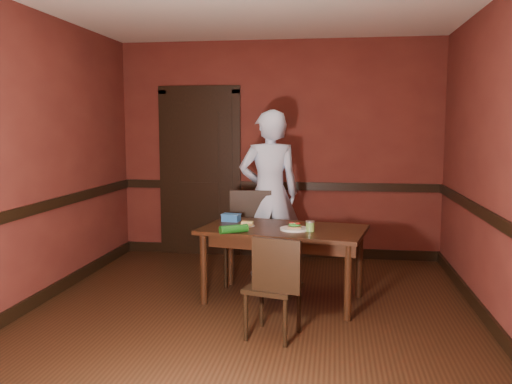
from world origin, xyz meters
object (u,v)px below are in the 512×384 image
(chair_far, at_px, (246,238))
(food_tub, at_px, (231,217))
(person, at_px, (269,194))
(dining_table, at_px, (283,264))
(chair_near, at_px, (273,286))
(cheese_saucer, at_px, (247,224))
(sandwich_plate, at_px, (295,228))
(sauce_jar, at_px, (310,226))

(chair_far, bearing_deg, food_tub, -118.47)
(person, relative_size, food_tub, 9.27)
(dining_table, bearing_deg, chair_far, 140.69)
(dining_table, height_order, food_tub, food_tub)
(chair_far, bearing_deg, person, 53.33)
(dining_table, bearing_deg, chair_near, -79.34)
(cheese_saucer, bearing_deg, chair_far, 100.84)
(sandwich_plate, xyz_separation_m, cheese_saucer, (-0.46, 0.12, -0.00))
(chair_near, bearing_deg, sauce_jar, -93.91)
(chair_near, xyz_separation_m, sandwich_plate, (0.11, 0.80, 0.31))
(sauce_jar, bearing_deg, food_tub, 153.18)
(dining_table, distance_m, chair_near, 0.90)
(chair_near, distance_m, sandwich_plate, 0.87)
(cheese_saucer, bearing_deg, food_tub, 130.35)
(chair_near, height_order, person, person)
(chair_far, xyz_separation_m, cheese_saucer, (0.09, -0.49, 0.24))
(chair_near, distance_m, cheese_saucer, 1.04)
(person, xyz_separation_m, cheese_saucer, (-0.11, -0.82, -0.19))
(person, distance_m, sauce_jar, 1.12)
(sauce_jar, height_order, cheese_saucer, sauce_jar)
(food_tub, bearing_deg, cheese_saucer, -39.35)
(person, height_order, food_tub, person)
(person, distance_m, cheese_saucer, 0.85)
(dining_table, xyz_separation_m, cheese_saucer, (-0.35, 0.03, 0.37))
(dining_table, bearing_deg, cheese_saucer, -174.84)
(chair_near, distance_m, food_tub, 1.33)
(chair_near, height_order, food_tub, chair_near)
(cheese_saucer, bearing_deg, sauce_jar, -15.71)
(chair_far, bearing_deg, sandwich_plate, -52.95)
(chair_near, relative_size, sandwich_plate, 3.07)
(chair_near, relative_size, food_tub, 4.17)
(chair_far, xyz_separation_m, sauce_jar, (0.70, -0.66, 0.27))
(chair_near, xyz_separation_m, person, (-0.24, 1.75, 0.50))
(chair_far, bearing_deg, dining_table, -54.81)
(sandwich_plate, relative_size, sauce_jar, 2.78)
(sauce_jar, distance_m, cheese_saucer, 0.63)
(dining_table, relative_size, cheese_saucer, 10.48)
(dining_table, distance_m, food_tub, 0.73)
(dining_table, relative_size, sauce_jar, 15.60)
(chair_far, relative_size, sauce_jar, 10.01)
(chair_far, xyz_separation_m, sandwich_plate, (0.55, -0.61, 0.24))
(person, xyz_separation_m, sauce_jar, (0.49, -0.99, -0.16))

